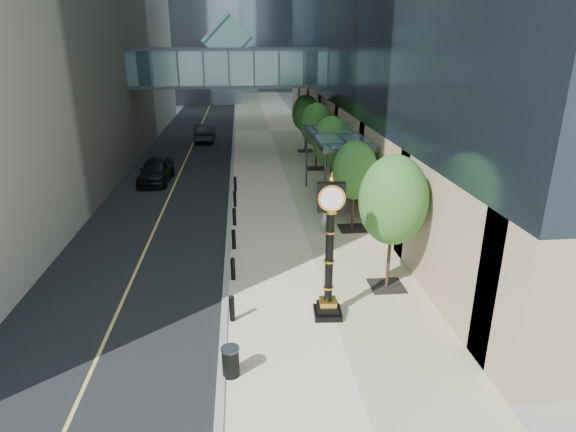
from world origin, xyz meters
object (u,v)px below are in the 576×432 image
at_px(trash_bin, 231,362).
at_px(car_near, 156,170).
at_px(car_far, 205,132).
at_px(street_clock, 329,259).
at_px(pedestrian, 325,216).

bearing_deg(trash_bin, car_near, 104.41).
bearing_deg(car_near, car_far, 83.38).
distance_m(street_clock, car_near, 21.10).
relative_size(car_near, car_far, 0.96).
relative_size(trash_bin, pedestrian, 0.52).
bearing_deg(street_clock, car_far, 105.03).
height_order(trash_bin, car_far, car_far).
xyz_separation_m(street_clock, car_near, (-9.13, 18.97, -1.48)).
distance_m(pedestrian, car_near, 14.98).
xyz_separation_m(pedestrian, car_near, (-10.42, 10.76, -0.04)).
height_order(pedestrian, car_far, pedestrian).
relative_size(trash_bin, car_far, 0.17).
bearing_deg(pedestrian, car_far, -86.17).
bearing_deg(car_near, street_clock, -61.71).
xyz_separation_m(trash_bin, car_far, (-3.21, 37.09, 0.37)).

